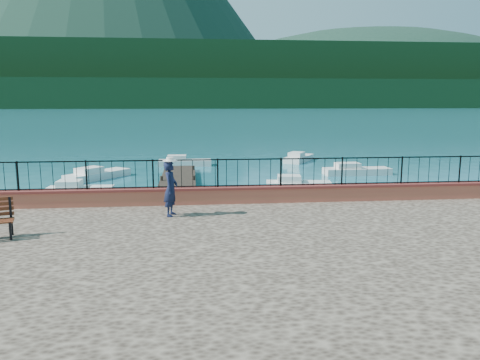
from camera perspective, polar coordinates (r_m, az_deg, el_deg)
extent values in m
plane|color=#19596B|center=(13.11, -0.39, -11.46)|extent=(2000.00, 2000.00, 0.00)
cube|color=#AD5C3E|center=(16.24, -1.65, -1.84)|extent=(28.00, 0.46, 0.58)
cube|color=black|center=(16.11, -1.66, 0.83)|extent=(27.00, 0.05, 0.95)
cube|color=#2D231C|center=(24.62, -7.73, -1.15)|extent=(2.00, 16.00, 0.30)
cube|color=black|center=(312.21, -5.79, 10.38)|extent=(900.00, 60.00, 18.00)
cube|color=black|center=(372.58, -5.86, 12.25)|extent=(900.00, 120.00, 44.00)
ellipsoid|color=#142D23|center=(613.45, 15.41, 8.86)|extent=(448.00, 384.00, 180.00)
imported|color=#111834|center=(14.53, -8.45, -1.04)|extent=(0.54, 0.70, 1.71)
cylinder|color=white|center=(14.39, -8.53, 2.54)|extent=(0.44, 0.44, 0.12)
cube|color=silver|center=(24.89, -18.99, -0.89)|extent=(3.28, 1.39, 0.80)
cube|color=silver|center=(25.26, 7.18, -0.28)|extent=(3.62, 1.80, 0.80)
cube|color=silver|center=(31.16, 14.07, 1.38)|extent=(4.30, 1.40, 0.80)
cube|color=white|center=(29.93, -16.96, 0.92)|extent=(3.65, 4.16, 0.80)
cube|color=silver|center=(34.62, -6.75, 2.41)|extent=(3.87, 1.34, 0.80)
cube|color=silver|center=(37.21, 7.18, 2.90)|extent=(3.10, 3.98, 0.80)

